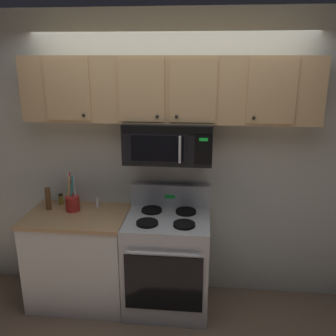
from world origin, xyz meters
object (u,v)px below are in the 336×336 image
Objects in this scene: over_range_microwave at (169,142)px; salt_shaker at (97,202)px; pepper_mill at (48,199)px; spice_jar at (61,199)px; utensil_crock_red at (72,202)px; stove_range at (167,261)px.

over_range_microwave is 7.35× the size of salt_shaker.
pepper_mill reaches higher than spice_jar.
utensil_crock_red is 0.21m from spice_jar.
over_range_microwave reaches higher than pepper_mill.
salt_shaker is 0.37m from spice_jar.
pepper_mill is at bearing -166.58° from salt_shaker.
salt_shaker is at bearing 173.99° from over_range_microwave.
over_range_microwave is 2.10× the size of utensil_crock_red.
over_range_microwave is at bearing 1.99° from utensil_crock_red.
over_range_microwave reaches higher than spice_jar.
stove_range is 10.83× the size of salt_shaker.
salt_shaker is (-0.70, 0.19, 0.48)m from stove_range.
pepper_mill is (-1.14, 0.08, 0.54)m from stove_range.
utensil_crock_red reaches higher than pepper_mill.
over_range_microwave is 3.51× the size of pepper_mill.
stove_range is 1.05m from utensil_crock_red.
spice_jar is (0.07, 0.13, -0.05)m from pepper_mill.
spice_jar is at bearing 141.57° from utensil_crock_red.
salt_shaker is at bearing 26.77° from utensil_crock_red.
utensil_crock_red is at bearing -178.01° from over_range_microwave.
stove_range is 3.09× the size of utensil_crock_red.
stove_range reaches higher than pepper_mill.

